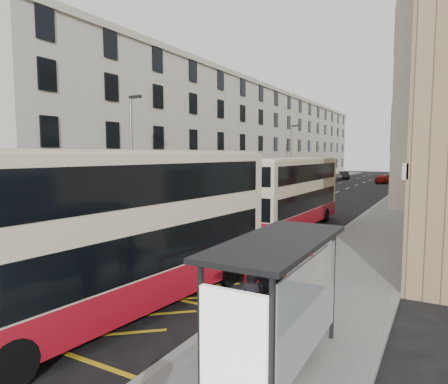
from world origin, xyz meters
The scene contains 20 objects.
ground centered at (0.00, 0.00, 0.00)m, with size 200.00×200.00×0.00m, color black.
pavement_right centered at (8.00, 30.00, 0.07)m, with size 4.00×120.00×0.15m, color #61615D.
pavement_left centered at (-7.50, 30.00, 0.07)m, with size 3.00×120.00×0.15m, color #61615D.
kerb_right centered at (6.00, 30.00, 0.07)m, with size 0.25×120.00×0.15m, color gray.
kerb_left centered at (-6.00, 30.00, 0.07)m, with size 0.25×120.00×0.15m, color gray.
road_markings centered at (0.00, 45.00, 0.01)m, with size 10.00×110.00×0.01m, color silver, non-canonical shape.
terrace_left centered at (-13.43, 45.50, 6.52)m, with size 9.18×79.00×13.25m.
bus_shelter centered at (8.34, -0.39, 2.14)m, with size 1.65×4.25×2.70m.
guard_railing centered at (6.25, 5.75, 0.86)m, with size 0.06×6.56×1.01m.
street_lamp_near centered at (-6.35, 12.00, 4.64)m, with size 0.93×0.18×8.00m.
street_lamp_far centered at (-6.35, 42.00, 4.64)m, with size 0.93×0.18×8.00m.
double_decker_front centered at (3.11, 0.83, 2.37)m, with size 3.78×11.85×4.64m.
double_decker_rear centered at (3.03, 15.40, 2.17)m, with size 2.76×10.75×4.26m.
pedestrian_near centered at (7.32, 0.65, 1.08)m, with size 0.68×0.44×1.85m, color black.
pedestrian_mid centered at (7.77, 0.48, 0.98)m, with size 0.81×0.63×1.67m, color black.
pedestrian_far centered at (7.26, 2.04, 0.99)m, with size 0.99×0.41×1.69m, color black.
white_van centered at (-5.20, 36.95, 0.82)m, with size 2.71×5.88×1.63m, color white.
car_silver centered at (-5.20, 59.50, 0.64)m, with size 1.51×3.74×1.28m, color #9B9EA3.
car_dark centered at (-4.49, 64.19, 0.69)m, with size 1.46×4.20×1.38m, color black.
car_red centered at (3.05, 57.90, 0.63)m, with size 1.78×4.37×1.27m, color #A1150B.
Camera 1 is at (11.03, -7.36, 4.55)m, focal length 32.00 mm.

